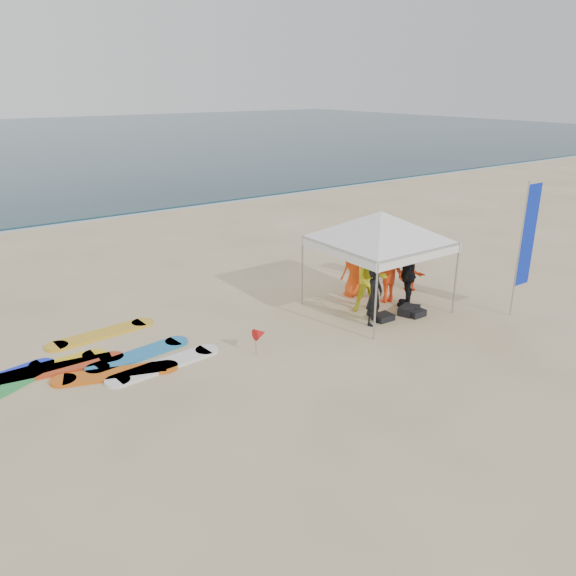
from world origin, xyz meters
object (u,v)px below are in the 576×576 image
(person_yellow, at_px, (371,279))
(feather_flag, at_px, (527,237))
(person_orange_a, at_px, (388,274))
(person_seated, at_px, (410,275))
(person_black_a, at_px, (374,296))
(person_orange_b, at_px, (354,268))
(canopy_tent, at_px, (381,212))
(marker_pennant, at_px, (260,334))
(surfboard_spread, at_px, (79,366))
(person_black_b, at_px, (408,274))

(person_yellow, relative_size, feather_flag, 0.51)
(person_orange_a, xyz_separation_m, person_seated, (1.24, 0.27, -0.37))
(person_black_a, distance_m, person_orange_b, 2.11)
(person_orange_b, distance_m, person_seated, 1.85)
(person_orange_a, bearing_deg, canopy_tent, 26.73)
(marker_pennant, bearing_deg, person_orange_a, 8.23)
(person_orange_b, height_order, canopy_tent, canopy_tent)
(canopy_tent, height_order, feather_flag, feather_flag)
(person_orange_b, height_order, surfboard_spread, person_orange_b)
(person_black_a, bearing_deg, person_yellow, 32.67)
(person_orange_a, relative_size, person_orange_b, 1.00)
(marker_pennant, relative_size, surfboard_spread, 0.11)
(person_black_a, distance_m, surfboard_spread, 7.27)
(person_seated, height_order, marker_pennant, person_seated)
(person_black_a, relative_size, person_black_b, 0.83)
(person_black_b, xyz_separation_m, person_seated, (1.00, 0.81, -0.47))
(canopy_tent, bearing_deg, person_seated, 14.20)
(person_black_a, bearing_deg, feather_flag, -45.35)
(person_black_b, bearing_deg, feather_flag, 98.82)
(canopy_tent, bearing_deg, marker_pennant, -173.22)
(marker_pennant, bearing_deg, feather_flag, -15.82)
(person_orange_a, distance_m, person_black_b, 0.60)
(feather_flag, bearing_deg, person_black_b, 133.78)
(canopy_tent, height_order, marker_pennant, canopy_tent)
(person_orange_b, xyz_separation_m, surfboard_spread, (-7.92, 0.15, -0.81))
(person_orange_a, xyz_separation_m, canopy_tent, (-0.60, -0.19, 1.89))
(person_black_b, relative_size, surfboard_spread, 0.34)
(feather_flag, xyz_separation_m, surfboard_spread, (-10.66, 3.72, -2.10))
(person_black_a, height_order, marker_pennant, person_black_a)
(person_black_a, bearing_deg, marker_pennant, 154.28)
(person_black_a, height_order, person_seated, person_black_a)
(person_black_a, height_order, person_orange_b, person_orange_b)
(person_orange_b, bearing_deg, person_black_b, 117.93)
(person_yellow, bearing_deg, person_orange_b, 98.28)
(person_yellow, relative_size, person_seated, 1.99)
(surfboard_spread, bearing_deg, person_black_b, -10.42)
(feather_flag, distance_m, marker_pennant, 7.48)
(person_yellow, distance_m, canopy_tent, 1.83)
(person_black_b, relative_size, person_seated, 2.01)
(person_seated, distance_m, marker_pennant, 6.05)
(person_orange_a, relative_size, canopy_tent, 0.40)
(person_orange_b, bearing_deg, canopy_tent, 84.57)
(canopy_tent, distance_m, feather_flag, 3.85)
(person_yellow, bearing_deg, person_orange_a, 45.69)
(person_orange_b, bearing_deg, marker_pennant, 22.38)
(surfboard_spread, bearing_deg, person_orange_b, -1.05)
(marker_pennant, bearing_deg, person_black_a, -4.97)
(person_yellow, height_order, person_seated, person_yellow)
(person_orange_a, height_order, person_seated, person_orange_a)
(canopy_tent, bearing_deg, feather_flag, -40.69)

